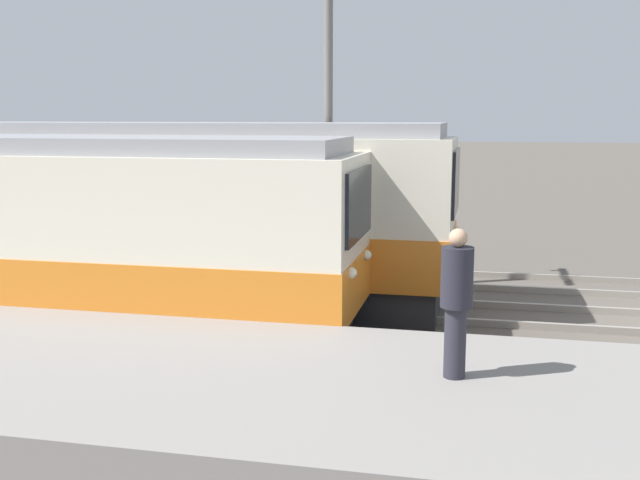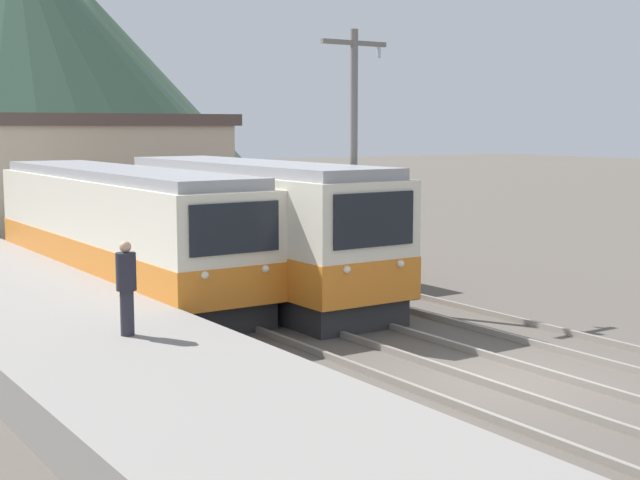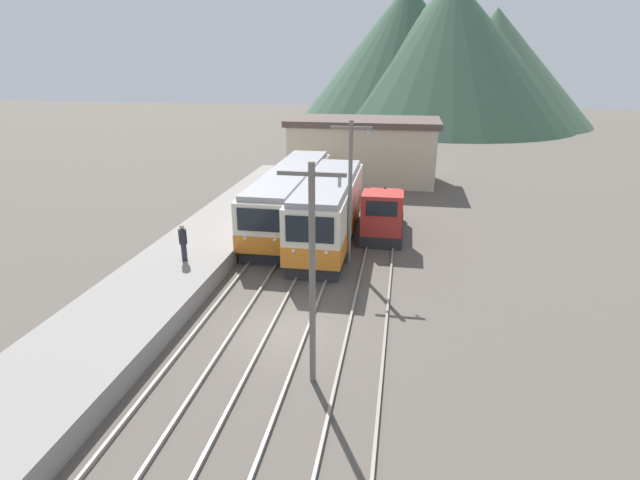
{
  "view_description": "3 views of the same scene",
  "coord_description": "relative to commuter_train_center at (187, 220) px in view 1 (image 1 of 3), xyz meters",
  "views": [
    {
      "loc": [
        -14.57,
        3.89,
        3.96
      ],
      "look_at": [
        0.88,
        7.29,
        1.31
      ],
      "focal_mm": 42.0,
      "sensor_mm": 36.0,
      "label": 1
    },
    {
      "loc": [
        -12.05,
        -11.54,
        4.8
      ],
      "look_at": [
        0.89,
        7.66,
        1.82
      ],
      "focal_mm": 50.0,
      "sensor_mm": 36.0,
      "label": 2
    },
    {
      "loc": [
        4.26,
        -16.6,
        9.96
      ],
      "look_at": [
        0.29,
        6.71,
        1.36
      ],
      "focal_mm": 28.0,
      "sensor_mm": 36.0,
      "label": 3
    }
  ],
  "objects": [
    {
      "name": "commuter_train_center",
      "position": [
        0.0,
        0.0,
        0.0
      ],
      "size": [
        2.84,
        11.35,
        3.81
      ],
      "color": "#28282B",
      "rests_on": "ground"
    },
    {
      "name": "catenary_mast_mid",
      "position": [
        1.51,
        -2.76,
        2.19
      ],
      "size": [
        2.0,
        0.2,
        7.26
      ],
      "color": "slate",
      "rests_on": "ground"
    },
    {
      "name": "person_on_platform",
      "position": [
        -6.06,
        -5.89,
        0.08
      ],
      "size": [
        0.38,
        0.38,
        1.8
      ],
      "color": "#282833",
      "rests_on": "platform_left"
    },
    {
      "name": "shunting_locomotive",
      "position": [
        3.0,
        1.97,
        -0.56
      ],
      "size": [
        2.4,
        5.83,
        3.0
      ],
      "color": "#28282B",
      "rests_on": "ground"
    }
  ]
}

